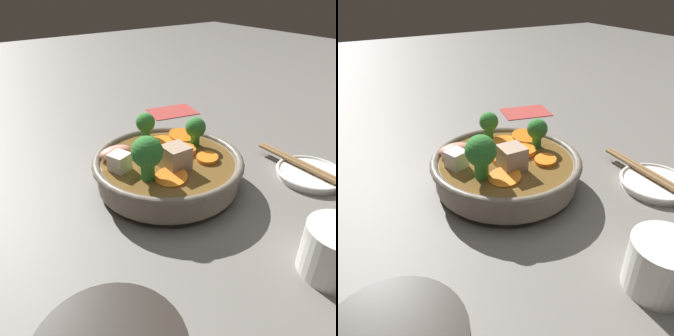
# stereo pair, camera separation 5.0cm
# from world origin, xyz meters

# --- Properties ---
(ground_plane) EXTENTS (3.00, 3.00, 0.00)m
(ground_plane) POSITION_xyz_m (0.00, 0.00, 0.00)
(ground_plane) COLOR slate
(stirfry_bowl) EXTENTS (0.23, 0.23, 0.11)m
(stirfry_bowl) POSITION_xyz_m (0.00, -0.00, 0.04)
(stirfry_bowl) COLOR slate
(stirfry_bowl) RESTS_ON ground_plane
(side_saucer) EXTENTS (0.11, 0.11, 0.01)m
(side_saucer) POSITION_xyz_m (-0.20, 0.12, 0.01)
(side_saucer) COLOR white
(side_saucer) RESTS_ON ground_plane
(tea_cup) EXTENTS (0.07, 0.07, 0.06)m
(tea_cup) POSITION_xyz_m (-0.04, 0.24, 0.03)
(tea_cup) COLOR white
(tea_cup) RESTS_ON ground_plane
(napkin) EXTENTS (0.12, 0.10, 0.00)m
(napkin) POSITION_xyz_m (-0.20, -0.25, 0.00)
(napkin) COLOR #A33833
(napkin) RESTS_ON ground_plane
(chopsticks_pair) EXTENTS (0.02, 0.21, 0.01)m
(chopsticks_pair) POSITION_xyz_m (-0.20, 0.12, 0.02)
(chopsticks_pair) COLOR olive
(chopsticks_pair) RESTS_ON side_saucer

